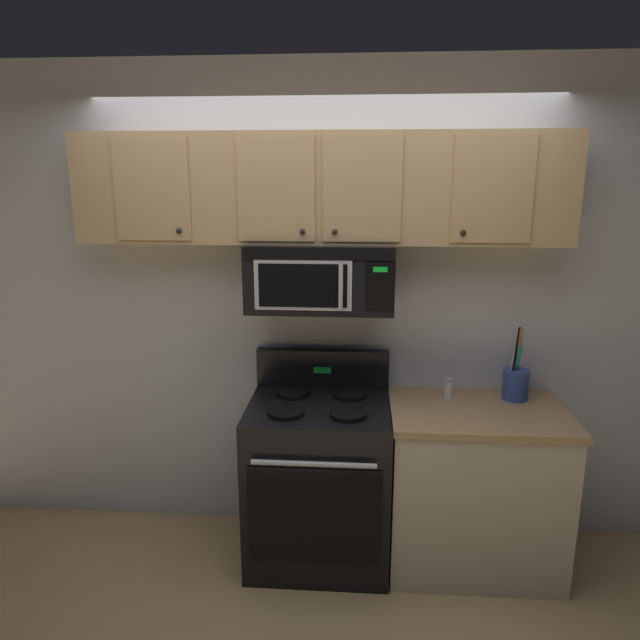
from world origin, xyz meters
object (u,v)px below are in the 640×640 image
at_px(over_range_microwave, 321,276).
at_px(salt_shaker, 448,388).
at_px(stove_range, 319,478).
at_px(utensil_crock_blue, 515,382).

distance_m(over_range_microwave, salt_shaker, 0.94).
height_order(over_range_microwave, salt_shaker, over_range_microwave).
distance_m(stove_range, over_range_microwave, 1.11).
relative_size(stove_range, over_range_microwave, 1.47).
bearing_deg(salt_shaker, stove_range, -168.21).
bearing_deg(over_range_microwave, salt_shaker, 2.45).
xyz_separation_m(utensil_crock_blue, salt_shaker, (-0.36, -0.02, -0.04)).
distance_m(stove_range, salt_shaker, 0.87).
bearing_deg(salt_shaker, over_range_microwave, -177.55).
bearing_deg(utensil_crock_blue, salt_shaker, -177.60).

